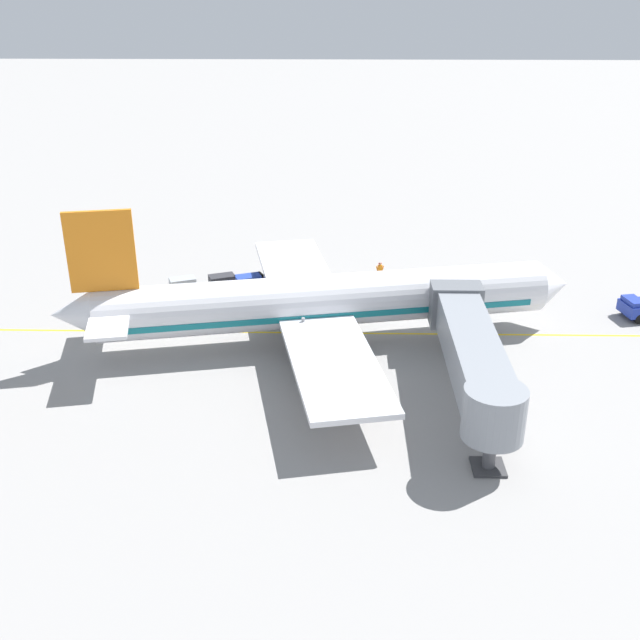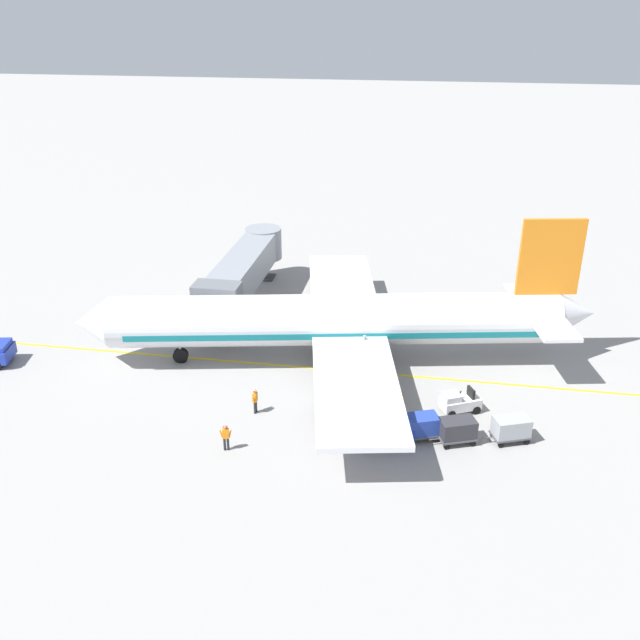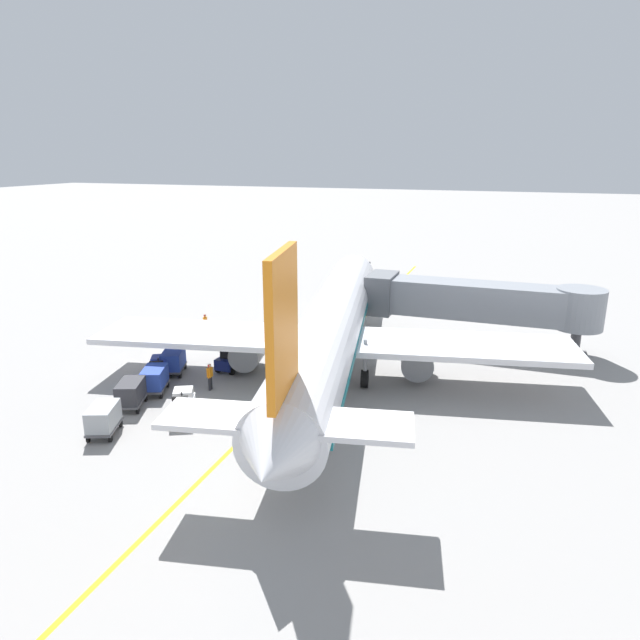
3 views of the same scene
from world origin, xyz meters
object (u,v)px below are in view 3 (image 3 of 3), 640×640
Objects in this scene: baggage_tug_spare at (183,406)px; baggage_cart_front at (173,360)px; baggage_cart_tail_end at (103,418)px; ground_crew_marshaller at (210,375)px; baggage_tug_trailing at (233,359)px; ground_crew_loader at (205,323)px; parked_airliner at (331,328)px; baggage_cart_second_in_train at (154,378)px; baggage_cart_third_in_train at (131,392)px; baggage_tug_lead at (159,370)px; pushback_tractor at (362,276)px; ground_crew_wing_walker at (249,331)px; jet_bridge at (479,301)px.

baggage_cart_front is at bearing 127.45° from baggage_tug_spare.
ground_crew_marshaller is (2.21, 6.90, 0.00)m from baggage_cart_tail_end.
baggage_tug_trailing is 1.53× the size of ground_crew_loader.
baggage_cart_tail_end is (1.39, -8.42, 0.00)m from baggage_cart_front.
baggage_cart_second_in_train is (-9.12, -6.36, -2.24)m from parked_airliner.
ground_crew_loader is (-3.06, 13.34, 0.00)m from baggage_cart_third_in_train.
baggage_tug_trailing is 7.79m from baggage_cart_third_in_train.
baggage_cart_tail_end is at bearing -107.79° from ground_crew_marshaller.
baggage_tug_spare is at bearing -43.15° from baggage_tug_lead.
baggage_cart_tail_end is 1.75× the size of ground_crew_marshaller.
pushback_tractor is 2.81× the size of ground_crew_wing_walker.
pushback_tractor is 1.84× the size of baggage_tug_trailing.
baggage_tug_spare is 0.94× the size of baggage_cart_third_in_train.
pushback_tractor is at bearing 82.66° from baggage_cart_second_in_train.
baggage_cart_tail_end is 15.86m from ground_crew_wing_walker.
baggage_cart_front is 7.66m from ground_crew_wing_walker.
baggage_cart_front is 5.30m from baggage_cart_third_in_train.
baggage_cart_second_in_train is 2.19m from baggage_cart_third_in_train.
baggage_tug_spare is 0.94× the size of baggage_cart_tail_end.
parked_airliner reaches higher than baggage_cart_second_in_train.
ground_crew_loader is (-20.65, -4.50, -2.51)m from jet_bridge.
baggage_cart_second_in_train is at bearing -62.72° from baggage_tug_lead.
jet_bridge is at bearing 51.91° from baggage_tug_spare.
ground_crew_marshaller is (3.60, -1.53, 0.00)m from baggage_cart_front.
pushback_tractor is 1.71× the size of baggage_tug_spare.
baggage_tug_trailing is (-6.59, -1.19, -2.47)m from parked_airliner.
jet_bridge reaches higher than baggage_tug_spare.
ground_crew_wing_walker is at bearing 88.35° from baggage_cart_tail_end.
baggage_cart_front is at bearing -146.91° from baggage_tug_trailing.
baggage_tug_spare is at bearing -128.09° from jet_bridge.
baggage_tug_trailing is at bearing 97.03° from baggage_tug_spare.
ground_crew_marshaller is (-0.55, 3.89, 0.24)m from baggage_tug_spare.
ground_crew_wing_walker is (-2.30, 12.85, 0.24)m from baggage_tug_spare.
baggage_cart_front is at bearing 97.26° from baggage_cart_third_in_train.
baggage_tug_lead is 1.64× the size of ground_crew_wing_walker.
baggage_cart_tail_end is at bearing -91.65° from ground_crew_wing_walker.
parked_airliner is 12.57m from jet_bridge.
jet_bridge is at bearing 41.71° from baggage_cart_second_in_train.
baggage_tug_trailing is at bearing 80.13° from baggage_cart_tail_end.
parked_airliner is 12.58× the size of baggage_cart_third_in_train.
ground_crew_loader is at bearing 103.11° from baggage_tug_lead.
pushback_tractor is 26.84m from baggage_tug_trailing.
ground_crew_loader reaches higher than baggage_cart_front.
parked_airliner is 13.30m from ground_crew_loader.
baggage_tug_trailing is at bearing 95.99° from ground_crew_marshaller.
baggage_cart_third_in_train and baggage_cart_tail_end have the same top height.
baggage_cart_front is at bearing -145.43° from jet_bridge.
ground_crew_wing_walker is (1.15, 10.50, 0.00)m from baggage_cart_second_in_train.
ground_crew_wing_walker is at bearing 101.09° from ground_crew_marshaller.
jet_bridge is 6.10× the size of baggage_tug_lead.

